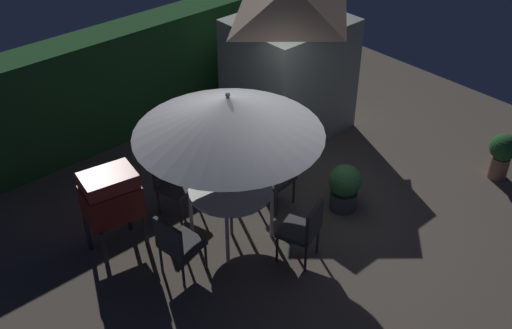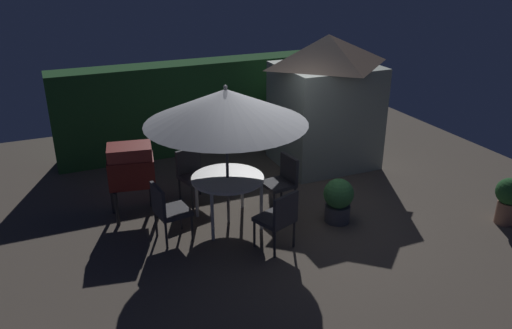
# 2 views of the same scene
# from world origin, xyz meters

# --- Properties ---
(ground_plane) EXTENTS (11.00, 11.00, 0.00)m
(ground_plane) POSITION_xyz_m (0.00, 0.00, 0.00)
(ground_plane) COLOR brown
(hedge_backdrop) EXTENTS (6.20, 0.67, 1.87)m
(hedge_backdrop) POSITION_xyz_m (0.00, 3.50, 0.93)
(hedge_backdrop) COLOR #1E4C23
(hedge_backdrop) RESTS_ON ground
(garden_shed) EXTENTS (1.90, 1.68, 2.53)m
(garden_shed) POSITION_xyz_m (1.84, 1.74, 1.29)
(garden_shed) COLOR gray
(garden_shed) RESTS_ON ground
(patio_table) EXTENTS (1.11, 1.11, 0.78)m
(patio_table) POSITION_xyz_m (-0.76, 0.16, 0.71)
(patio_table) COLOR white
(patio_table) RESTS_ON ground
(patio_umbrella) EXTENTS (2.39, 2.39, 2.21)m
(patio_umbrella) POSITION_xyz_m (-0.76, 0.16, 1.89)
(patio_umbrella) COLOR #4C4C51
(patio_umbrella) RESTS_ON ground
(bbq_grill) EXTENTS (0.77, 0.61, 1.20)m
(bbq_grill) POSITION_xyz_m (-2.06, 0.98, 0.85)
(bbq_grill) COLOR maroon
(bbq_grill) RESTS_ON ground
(chair_near_shed) EXTENTS (0.52, 0.51, 0.90)m
(chair_near_shed) POSITION_xyz_m (0.23, 0.27, 0.52)
(chair_near_shed) COLOR #38383D
(chair_near_shed) RESTS_ON ground
(chair_far_side) EXTENTS (0.57, 0.57, 0.90)m
(chair_far_side) POSITION_xyz_m (-1.03, 1.13, 0.52)
(chair_far_side) COLOR #38383D
(chair_far_side) RESTS_ON ground
(chair_toward_hedge) EXTENTS (0.52, 0.52, 0.90)m
(chair_toward_hedge) POSITION_xyz_m (-1.75, 0.02, 0.52)
(chair_toward_hedge) COLOR #38383D
(chair_toward_hedge) RESTS_ON ground
(chair_toward_house) EXTENTS (0.60, 0.60, 0.90)m
(chair_toward_house) POSITION_xyz_m (-0.38, -0.84, 0.52)
(chair_toward_house) COLOR #38383D
(chair_toward_house) RESTS_ON ground
(potted_plant_by_shed) EXTENTS (0.42, 0.42, 0.76)m
(potted_plant_by_shed) POSITION_xyz_m (3.20, -1.57, 0.44)
(potted_plant_by_shed) COLOR #936651
(potted_plant_by_shed) RESTS_ON ground
(potted_plant_by_grill) EXTENTS (0.47, 0.47, 0.71)m
(potted_plant_by_grill) POSITION_xyz_m (0.83, -0.47, 0.38)
(potted_plant_by_grill) COLOR #4C4C51
(potted_plant_by_grill) RESTS_ON ground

